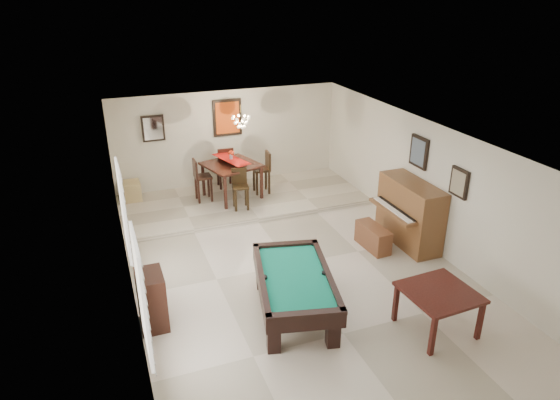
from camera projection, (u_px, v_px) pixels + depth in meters
ground_plane at (291, 265)px, 9.84m from camera, size 6.00×9.00×0.02m
wall_back at (228, 140)px, 13.17m from camera, size 6.00×0.04×2.60m
wall_front at (444, 362)px, 5.46m from camera, size 6.00×0.04×2.60m
wall_left at (125, 231)px, 8.35m from camera, size 0.04×9.00×2.60m
wall_right at (426, 184)px, 10.29m from camera, size 0.04×9.00×2.60m
ceiling at (292, 138)px, 8.80m from camera, size 6.00×9.00×0.04m
dining_step at (243, 200)px, 12.60m from camera, size 6.00×2.50×0.12m
window_left_front at (142, 296)px, 6.43m from camera, size 0.06×1.00×1.70m
window_left_rear at (123, 211)px, 8.83m from camera, size 0.06×1.00×1.70m
pool_table at (294, 295)px, 8.26m from camera, size 1.65×2.40×0.73m
square_table at (437, 310)px, 7.87m from camera, size 1.10×1.10×0.72m
upright_piano at (403, 214)px, 10.38m from camera, size 0.92×1.64×1.37m
piano_bench at (373, 237)px, 10.37m from camera, size 0.39×0.91×0.49m
apothecary_chest at (152, 300)px, 7.95m from camera, size 0.42×0.63×0.94m
dining_table at (232, 178)px, 12.46m from camera, size 1.51×1.51×1.00m
flower_vase at (231, 155)px, 12.21m from camera, size 0.16×0.16×0.23m
dining_chair_south at (241, 190)px, 11.81m from camera, size 0.41×0.41×0.97m
dining_chair_north at (225, 167)px, 13.07m from camera, size 0.43×0.43×1.11m
dining_chair_west at (203, 180)px, 12.25m from camera, size 0.40×0.40×1.07m
dining_chair_east at (261, 173)px, 12.71m from camera, size 0.43×0.43×1.08m
corner_bench at (132, 191)px, 12.42m from camera, size 0.41×0.51×0.46m
chandelier at (241, 118)px, 11.70m from camera, size 0.44×0.44×0.60m
back_painting at (227, 118)px, 12.90m from camera, size 0.75×0.06×0.95m
back_mirror at (153, 128)px, 12.32m from camera, size 0.55×0.06×0.65m
right_picture_upper at (419, 152)px, 10.29m from camera, size 0.06×0.55×0.65m
right_picture_lower at (459, 183)px, 9.26m from camera, size 0.06×0.45×0.55m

